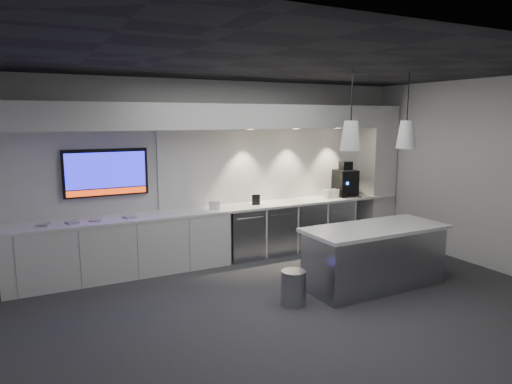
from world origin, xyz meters
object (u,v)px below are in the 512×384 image
island (374,256)px  wall_tv (106,173)px  bin (293,288)px  coffee_machine (345,182)px

island → wall_tv: bearing=143.6°
bin → coffee_machine: bearing=41.0°
island → coffee_machine: 2.51m
bin → wall_tv: bearing=128.0°
island → coffee_machine: bearing=62.0°
wall_tv → bin: size_ratio=2.79×
bin → coffee_machine: size_ratio=0.67×
wall_tv → coffee_machine: (4.35, -0.25, -0.39)m
wall_tv → bin: 3.32m
island → coffee_machine: (1.12, 2.12, 0.73)m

